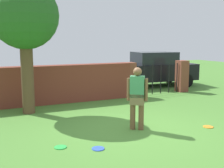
{
  "coord_description": "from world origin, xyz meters",
  "views": [
    {
      "loc": [
        -3.44,
        -6.26,
        2.3
      ],
      "look_at": [
        0.06,
        1.35,
        1.0
      ],
      "focal_mm": 45.48,
      "sensor_mm": 36.0,
      "label": 1
    }
  ],
  "objects": [
    {
      "name": "brick_wall",
      "position": [
        -1.5,
        3.91,
        0.7
      ],
      "size": [
        6.83,
        0.5,
        1.4
      ],
      "primitive_type": "cube",
      "color": "brown",
      "rests_on": "ground"
    },
    {
      "name": "ground_plane",
      "position": [
        0.0,
        0.0,
        0.0
      ],
      "size": [
        40.0,
        40.0,
        0.0
      ],
      "primitive_type": "plane",
      "color": "#4C8433"
    },
    {
      "name": "frisbee_blue",
      "position": [
        -1.3,
        -0.91,
        0.01
      ],
      "size": [
        0.27,
        0.27,
        0.02
      ],
      "primitive_type": "cylinder",
      "color": "blue",
      "rests_on": "ground"
    },
    {
      "name": "car",
      "position": [
        4.41,
        5.75,
        0.86
      ],
      "size": [
        4.34,
        2.23,
        1.72
      ],
      "rotation": [
        0.0,
        0.0,
        -0.1
      ],
      "color": "black",
      "rests_on": "ground"
    },
    {
      "name": "frisbee_green",
      "position": [
        -2.01,
        -0.49,
        0.01
      ],
      "size": [
        0.27,
        0.27,
        0.02
      ],
      "primitive_type": "cylinder",
      "color": "green",
      "rests_on": "ground"
    },
    {
      "name": "frisbee_orange",
      "position": [
        1.95,
        -0.7,
        0.01
      ],
      "size": [
        0.27,
        0.27,
        0.02
      ],
      "primitive_type": "cylinder",
      "color": "orange",
      "rests_on": "ground"
    },
    {
      "name": "fence_gate",
      "position": [
        3.36,
        3.91,
        0.7
      ],
      "size": [
        3.12,
        0.44,
        1.4
      ],
      "color": "brown",
      "rests_on": "ground"
    },
    {
      "name": "person",
      "position": [
        0.12,
        -0.06,
        0.9
      ],
      "size": [
        0.45,
        0.39,
        1.62
      ],
      "rotation": [
        0.0,
        0.0,
        2.5
      ],
      "color": "brown",
      "rests_on": "ground"
    },
    {
      "name": "tree",
      "position": [
        -2.17,
        2.84,
        2.98
      ],
      "size": [
        2.07,
        2.07,
        4.08
      ],
      "color": "brown",
      "rests_on": "ground"
    }
  ]
}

